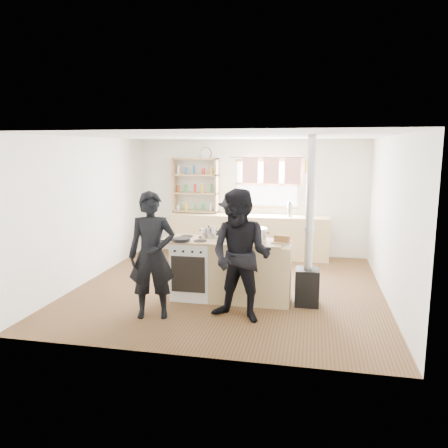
{
  "coord_description": "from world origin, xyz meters",
  "views": [
    {
      "loc": [
        1.35,
        -6.91,
        2.3
      ],
      "look_at": [
        -0.06,
        -0.1,
        1.1
      ],
      "focal_mm": 35.0,
      "sensor_mm": 36.0,
      "label": 1
    }
  ],
  "objects": [
    {
      "name": "cooking_island",
      "position": [
        0.14,
        -0.55,
        0.47
      ],
      "size": [
        1.97,
        0.64,
        0.93
      ],
      "color": "white",
      "rests_on": "ground"
    },
    {
      "name": "back_counter",
      "position": [
        0.0,
        2.22,
        0.45
      ],
      "size": [
        3.4,
        0.55,
        0.9
      ],
      "primitive_type": "cube",
      "color": "#D8B982",
      "rests_on": "ground"
    },
    {
      "name": "bread_board",
      "position": [
        0.91,
        -0.58,
        0.98
      ],
      "size": [
        0.31,
        0.25,
        0.12
      ],
      "color": "tan",
      "rests_on": "cooking_island"
    },
    {
      "name": "person_far",
      "position": [
        0.06,
        0.28,
        0.79
      ],
      "size": [
        1.12,
        0.8,
        1.58
      ],
      "primitive_type": "imported",
      "rotation": [
        0.0,
        0.0,
        3.37
      ],
      "color": "black",
      "rests_on": "ground"
    },
    {
      "name": "stockpot_counter",
      "position": [
        0.54,
        -0.54,
        1.03
      ],
      "size": [
        0.31,
        0.31,
        0.23
      ],
      "color": "silver",
      "rests_on": "cooking_island"
    },
    {
      "name": "person_near_left",
      "position": [
        -0.78,
        -1.46,
        0.87
      ],
      "size": [
        0.72,
        0.56,
        1.75
      ],
      "primitive_type": "imported",
      "rotation": [
        0.0,
        0.0,
        0.25
      ],
      "color": "black",
      "rests_on": "ground"
    },
    {
      "name": "thermos",
      "position": [
        0.87,
        2.22,
        1.05
      ],
      "size": [
        0.1,
        0.1,
        0.3
      ],
      "primitive_type": "cylinder",
      "color": "silver",
      "rests_on": "back_counter"
    },
    {
      "name": "ground",
      "position": [
        0.0,
        0.0,
        -0.01
      ],
      "size": [
        5.0,
        5.0,
        0.01
      ],
      "primitive_type": "cube",
      "color": "brown",
      "rests_on": "ground"
    },
    {
      "name": "shelving_unit",
      "position": [
        -1.2,
        2.34,
        1.51
      ],
      "size": [
        1.0,
        0.28,
        1.2
      ],
      "color": "tan",
      "rests_on": "back_counter"
    },
    {
      "name": "skillet_greens",
      "position": [
        -0.58,
        -0.76,
        0.96
      ],
      "size": [
        0.36,
        0.36,
        0.05
      ],
      "color": "black",
      "rests_on": "cooking_island"
    },
    {
      "name": "flue_heater",
      "position": [
        1.3,
        -0.56,
        0.64
      ],
      "size": [
        0.35,
        0.35,
        2.5
      ],
      "color": "black",
      "rests_on": "ground"
    },
    {
      "name": "person_near_right",
      "position": [
        0.43,
        -1.33,
        0.89
      ],
      "size": [
        1.01,
        0.88,
        1.79
      ],
      "primitive_type": "imported",
      "rotation": [
        0.0,
        0.0,
        -0.26
      ],
      "color": "black",
      "rests_on": "ground"
    },
    {
      "name": "roast_tray",
      "position": [
        0.12,
        -0.54,
        0.97
      ],
      "size": [
        0.37,
        0.33,
        0.07
      ],
      "color": "silver",
      "rests_on": "cooking_island"
    },
    {
      "name": "stockpot_stove",
      "position": [
        -0.23,
        -0.43,
        1.02
      ],
      "size": [
        0.24,
        0.24,
        0.2
      ],
      "color": "silver",
      "rests_on": "cooking_island"
    }
  ]
}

